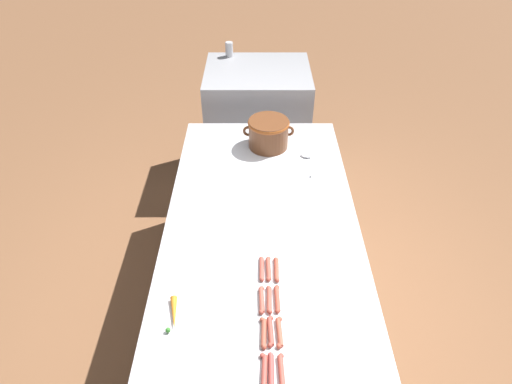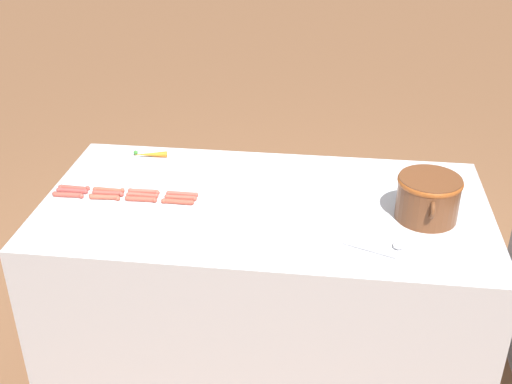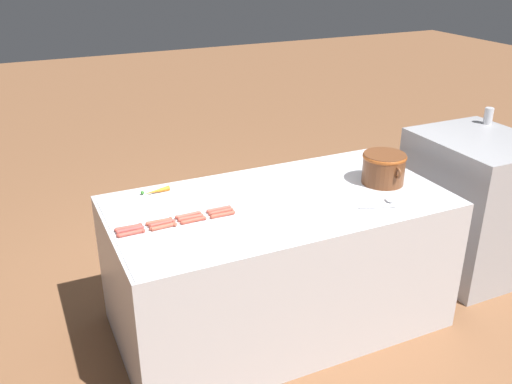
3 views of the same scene
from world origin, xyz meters
name	(u,v)px [view 3 (image 3 of 3)]	position (x,y,z in m)	size (l,w,h in m)	color
ground_plane	(277,320)	(0.00, 0.00, 0.00)	(20.00, 20.00, 0.00)	brown
griddle_counter	(278,263)	(0.00, 0.00, 0.44)	(1.06, 2.03, 0.88)	#BCBCC1
back_cabinet	(472,205)	(-0.02, 1.62, 0.52)	(0.87, 0.74, 1.03)	#A0A0A4
hot_dog_0	(128,227)	(0.00, -0.91, 0.90)	(0.03, 0.15, 0.02)	#B9483C
hot_dog_1	(159,221)	(0.00, -0.74, 0.90)	(0.03, 0.15, 0.02)	#B14E3A
hot_dog_2	(188,215)	(-0.01, -0.57, 0.90)	(0.03, 0.15, 0.02)	#B55142
hot_dog_3	(219,209)	(-0.01, -0.39, 0.90)	(0.02, 0.15, 0.02)	#B64D3F
hot_dog_4	(130,230)	(0.03, -0.90, 0.90)	(0.02, 0.15, 0.02)	#AB4641
hot_dog_5	(162,223)	(0.03, -0.73, 0.90)	(0.03, 0.15, 0.02)	#AD493E
hot_dog_6	(191,218)	(0.03, -0.57, 0.90)	(0.03, 0.15, 0.02)	#B85041
hot_dog_7	(221,212)	(0.03, -0.39, 0.90)	(0.03, 0.15, 0.02)	#AE4E3E
hot_dog_8	(131,233)	(0.07, -0.91, 0.90)	(0.03, 0.15, 0.02)	#B6483C
hot_dog_9	(163,227)	(0.07, -0.73, 0.90)	(0.03, 0.15, 0.02)	#B8523D
hot_dog_10	(193,220)	(0.06, -0.56, 0.90)	(0.03, 0.15, 0.02)	#B64A39
hot_dog_11	(223,215)	(0.07, -0.39, 0.90)	(0.03, 0.15, 0.02)	#B34A38
bean_pot	(384,167)	(0.05, 0.71, 0.99)	(0.34, 0.28, 0.20)	brown
serving_spoon	(385,202)	(0.31, 0.54, 0.89)	(0.14, 0.26, 0.02)	#B7B7BC
carrot	(156,191)	(-0.40, -0.65, 0.90)	(0.06, 0.18, 0.03)	orange
soda_can	(488,116)	(-0.26, 1.90, 1.10)	(0.07, 0.07, 0.12)	#BCBCC1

